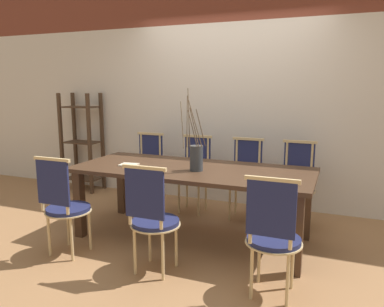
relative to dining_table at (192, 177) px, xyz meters
name	(u,v)px	position (x,y,z in m)	size (l,w,h in m)	color
ground_plane	(192,237)	(0.00, 0.00, -0.66)	(16.00, 16.00, 0.00)	#9E7047
wall_rear	(231,84)	(0.00, 1.36, 0.94)	(12.00, 0.06, 3.20)	beige
dining_table	(192,177)	(0.00, 0.00, 0.00)	(2.43, 1.03, 0.75)	#422B1C
chair_near_leftend	(64,203)	(-0.94, -0.83, -0.15)	(0.43, 0.43, 0.96)	#1E234C
chair_near_left	(152,216)	(-0.02, -0.83, -0.15)	(0.43, 0.43, 0.96)	#1E234C
chair_near_center	(273,234)	(0.98, -0.83, -0.15)	(0.43, 0.43, 0.96)	#1E234C
chair_far_leftend	(147,167)	(-0.98, 0.83, -0.15)	(0.43, 0.43, 0.96)	#1E234C
chair_far_left	(194,172)	(-0.30, 0.83, -0.15)	(0.43, 0.43, 0.96)	#1E234C
chair_far_center	(245,176)	(0.35, 0.83, -0.15)	(0.43, 0.43, 0.96)	#1E234C
chair_far_right	(297,181)	(0.96, 0.83, -0.15)	(0.43, 0.43, 0.96)	#1E234C
vase_centerpiece	(196,157)	(0.08, -0.10, 0.23)	(0.28, 0.26, 0.80)	#33383D
book_stack	(129,165)	(-0.67, -0.13, 0.10)	(0.20, 0.17, 0.01)	beige
shelving_rack	(82,142)	(-2.25, 1.11, 0.07)	(0.56, 0.36, 1.47)	#422D1E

